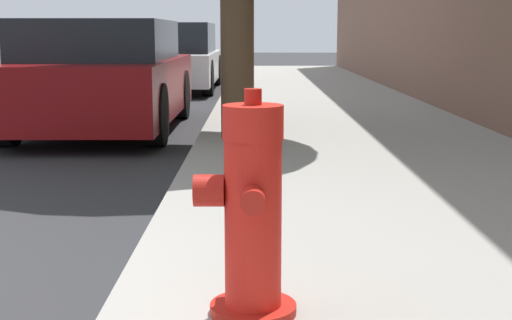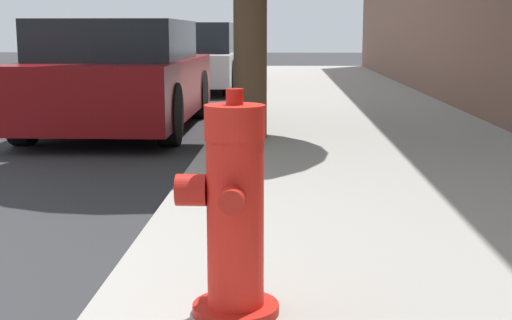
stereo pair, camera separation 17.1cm
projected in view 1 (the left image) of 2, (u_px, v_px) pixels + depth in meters
name	position (u px, v px, depth m)	size (l,w,h in m)	color
fire_hydrant	(249.00, 214.00, 2.58)	(0.38, 0.39, 0.83)	red
parked_car_near	(101.00, 77.00, 8.47)	(1.75, 3.97, 1.31)	maroon
parked_car_mid	(172.00, 58.00, 14.49)	(1.72, 4.44, 1.35)	silver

